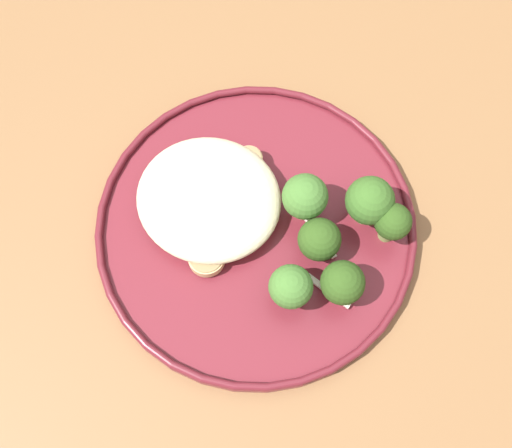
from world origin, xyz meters
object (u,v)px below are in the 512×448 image
Objects in this scene: seared_scallop_half_hidden at (202,256)px; broccoli_floret_beside_noodles at (319,240)px; seared_scallop_rear_pale at (175,215)px; broccoli_floret_front_edge at (305,197)px; dinner_plate at (256,228)px; seared_scallop_right_edge at (251,225)px; seared_scallop_tilted_round at (223,179)px; broccoli_floret_rear_charred at (392,223)px; broccoli_floret_split_head at (291,287)px; seared_scallop_center_golden at (249,161)px; broccoli_floret_tall_stalk at (370,199)px; broccoli_floret_right_tilted at (342,283)px; seared_scallop_left_edge at (209,201)px; seared_scallop_front_small at (180,236)px.

broccoli_floret_beside_noodles reaches higher than seared_scallop_half_hidden.
broccoli_floret_front_edge is (0.11, 0.04, 0.03)m from seared_scallop_rear_pale.
seared_scallop_right_edge is (-0.00, -0.00, 0.01)m from dinner_plate.
broccoli_floret_beside_noodles is at bearing -19.30° from seared_scallop_tilted_round.
seared_scallop_right_edge is at bearing -164.07° from broccoli_floret_rear_charred.
broccoli_floret_split_head reaches higher than broccoli_floret_beside_noodles.
broccoli_floret_tall_stalk is at bearing -6.20° from seared_scallop_center_golden.
seared_scallop_rear_pale is 0.19m from broccoli_floret_rear_charred.
seared_scallop_rear_pale reaches higher than dinner_plate.
broccoli_floret_rear_charred reaches higher than dinner_plate.
seared_scallop_right_edge is 0.06m from broccoli_floret_front_edge.
seared_scallop_rear_pale is 0.52× the size of broccoli_floret_beside_noodles.
broccoli_floret_split_head is at bearing -55.55° from seared_scallop_center_golden.
seared_scallop_rear_pale is at bearing -158.53° from broccoli_floret_front_edge.
dinner_plate is 0.06m from seared_scallop_half_hidden.
seared_scallop_tilted_round is 0.05m from seared_scallop_right_edge.
broccoli_floret_beside_noodles is (0.06, -0.00, 0.02)m from seared_scallop_right_edge.
broccoli_floret_split_head reaches higher than seared_scallop_half_hidden.
broccoli_floret_split_head and broccoli_floret_right_tilted have the same top height.
seared_scallop_left_edge is 0.14m from broccoli_floret_tall_stalk.
broccoli_floret_right_tilted is (0.16, -0.02, 0.02)m from seared_scallop_rear_pale.
seared_scallop_front_small is (-0.06, -0.03, 0.01)m from dinner_plate.
seared_scallop_left_edge reaches higher than seared_scallop_rear_pale.
broccoli_floret_right_tilted reaches higher than seared_scallop_rear_pale.
dinner_plate is at bearing -65.24° from seared_scallop_center_golden.
broccoli_floret_split_head is at bearing -81.13° from broccoli_floret_front_edge.
broccoli_floret_right_tilted is (0.13, -0.04, 0.02)m from seared_scallop_left_edge.
broccoli_floret_front_edge is at bearing 130.32° from broccoli_floret_right_tilted.
seared_scallop_tilted_round is at bearing 74.49° from seared_scallop_front_small.
seared_scallop_tilted_round is at bearing 160.70° from broccoli_floret_beside_noodles.
broccoli_floret_front_edge is at bearing 21.47° from seared_scallop_rear_pale.
seared_scallop_half_hidden is at bearing -77.06° from seared_scallop_left_edge.
seared_scallop_front_small is at bearing 156.54° from seared_scallop_half_hidden.
broccoli_floret_tall_stalk reaches higher than seared_scallop_rear_pale.
seared_scallop_center_golden is at bearing 110.24° from seared_scallop_right_edge.
broccoli_floret_rear_charred is (0.18, 0.05, 0.02)m from seared_scallop_rear_pale.
broccoli_floret_right_tilted reaches higher than seared_scallop_tilted_round.
seared_scallop_left_edge is at bearing 171.93° from dinner_plate.
seared_scallop_front_small is 0.61× the size of broccoli_floret_rear_charred.
seared_scallop_left_edge is 0.09m from broccoli_floret_front_edge.
seared_scallop_rear_pale is (-0.03, -0.05, -0.00)m from seared_scallop_tilted_round.
broccoli_floret_rear_charred reaches higher than seared_scallop_center_golden.
seared_scallop_tilted_round is 0.71× the size of broccoli_floret_beside_noodles.
seared_scallop_front_small is at bearing -105.51° from seared_scallop_tilted_round.
broccoli_floret_tall_stalk is (0.14, 0.04, 0.03)m from seared_scallop_left_edge.
broccoli_floret_right_tilted is at bearing -91.36° from broccoli_floret_tall_stalk.
broccoli_floret_front_edge reaches higher than seared_scallop_half_hidden.
seared_scallop_half_hidden is (-0.03, -0.04, 0.01)m from dinner_plate.
dinner_plate is 0.11m from broccoli_floret_tall_stalk.
seared_scallop_right_edge is (0.04, -0.01, -0.00)m from seared_scallop_left_edge.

